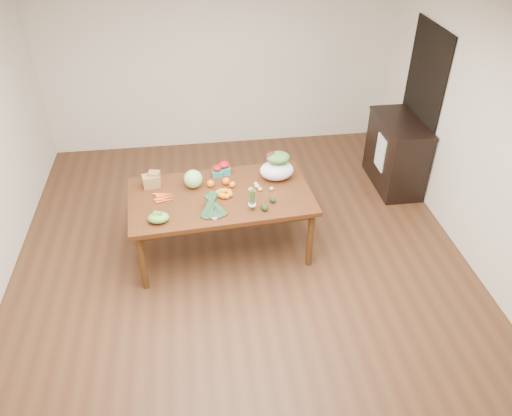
{
  "coord_description": "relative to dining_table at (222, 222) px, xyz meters",
  "views": [
    {
      "loc": [
        -0.41,
        -3.99,
        3.74
      ],
      "look_at": [
        0.14,
        0.0,
        0.84
      ],
      "focal_mm": 35.0,
      "sensor_mm": 36.0,
      "label": 1
    }
  ],
  "objects": [
    {
      "name": "potato_b",
      "position": [
        0.43,
        0.01,
        0.4
      ],
      "size": [
        0.05,
        0.05,
        0.04
      ],
      "primitive_type": "ellipsoid",
      "color": "tan",
      "rests_on": "dining_table"
    },
    {
      "name": "orange_b",
      "position": [
        0.08,
        0.19,
        0.42
      ],
      "size": [
        0.08,
        0.08,
        0.08
      ],
      "primitive_type": "sphere",
      "color": "orange",
      "rests_on": "dining_table"
    },
    {
      "name": "potato_e",
      "position": [
        0.55,
        0.0,
        0.4
      ],
      "size": [
        0.05,
        0.05,
        0.04
      ],
      "primitive_type": "ellipsoid",
      "color": "#D1C578",
      "rests_on": "dining_table"
    },
    {
      "name": "orange_c",
      "position": [
        0.14,
        0.12,
        0.41
      ],
      "size": [
        0.07,
        0.07,
        0.07
      ],
      "primitive_type": "sphere",
      "color": "orange",
      "rests_on": "dining_table"
    },
    {
      "name": "strawberry_basket_a",
      "position": [
        -0.0,
        0.38,
        0.43
      ],
      "size": [
        0.12,
        0.12,
        0.1
      ],
      "primitive_type": null,
      "rotation": [
        0.0,
        0.0,
        0.07
      ],
      "color": "red",
      "rests_on": "dining_table"
    },
    {
      "name": "kale_bunch",
      "position": [
        -0.1,
        -0.34,
        0.45
      ],
      "size": [
        0.35,
        0.42,
        0.16
      ],
      "primitive_type": null,
      "rotation": [
        0.0,
        0.0,
        0.07
      ],
      "color": "black",
      "rests_on": "dining_table"
    },
    {
      "name": "potato_d",
      "position": [
        0.4,
        0.12,
        0.4
      ],
      "size": [
        0.05,
        0.04,
        0.04
      ],
      "primitive_type": "ellipsoid",
      "color": "#D5BF7B",
      "rests_on": "dining_table"
    },
    {
      "name": "avocado_b",
      "position": [
        0.53,
        -0.21,
        0.4
      ],
      "size": [
        0.08,
        0.1,
        0.06
      ],
      "primitive_type": "ellipsoid",
      "rotation": [
        0.0,
        0.0,
        0.3
      ],
      "color": "black",
      "rests_on": "dining_table"
    },
    {
      "name": "avocado_a",
      "position": [
        0.42,
        -0.34,
        0.41
      ],
      "size": [
        0.09,
        0.11,
        0.07
      ],
      "primitive_type": "ellipsoid",
      "rotation": [
        0.0,
        0.0,
        0.3
      ],
      "color": "black",
      "rests_on": "dining_table"
    },
    {
      "name": "dish_towel",
      "position": [
        2.15,
        0.97,
        0.18
      ],
      "size": [
        0.02,
        0.28,
        0.45
      ],
      "primitive_type": "cube",
      "color": "white",
      "rests_on": "cabinet"
    },
    {
      "name": "floor",
      "position": [
        0.19,
        -0.43,
        -0.38
      ],
      "size": [
        6.0,
        6.0,
        0.0
      ],
      "primitive_type": "plane",
      "color": "#4F301B",
      "rests_on": "ground"
    },
    {
      "name": "room_walls",
      "position": [
        0.19,
        -0.43,
        0.97
      ],
      "size": [
        5.02,
        6.02,
        2.7
      ],
      "color": "white",
      "rests_on": "floor"
    },
    {
      "name": "orange_a",
      "position": [
        -0.09,
        0.16,
        0.42
      ],
      "size": [
        0.08,
        0.08,
        0.08
      ],
      "primitive_type": "sphere",
      "color": "orange",
      "rests_on": "dining_table"
    },
    {
      "name": "paper_bag",
      "position": [
        -0.73,
        0.26,
        0.46
      ],
      "size": [
        0.25,
        0.21,
        0.17
      ],
      "primitive_type": null,
      "rotation": [
        0.0,
        0.0,
        0.07
      ],
      "color": "#996A44",
      "rests_on": "dining_table"
    },
    {
      "name": "cabinet",
      "position": [
        2.41,
        1.06,
        0.1
      ],
      "size": [
        0.52,
        1.02,
        0.94
      ],
      "primitive_type": "cube",
      "color": "black",
      "rests_on": "floor"
    },
    {
      "name": "ceiling",
      "position": [
        0.19,
        -0.43,
        2.33
      ],
      "size": [
        5.0,
        6.0,
        0.02
      ],
      "primitive_type": "cube",
      "color": "white",
      "rests_on": "room_walls"
    },
    {
      "name": "mandarin_cluster",
      "position": [
        0.03,
        -0.04,
        0.42
      ],
      "size": [
        0.19,
        0.19,
        0.1
      ],
      "primitive_type": null,
      "rotation": [
        0.0,
        0.0,
        0.07
      ],
      "color": "orange",
      "rests_on": "dining_table"
    },
    {
      "name": "potato_a",
      "position": [
        0.33,
        0.02,
        0.4
      ],
      "size": [
        0.05,
        0.05,
        0.05
      ],
      "primitive_type": "ellipsoid",
      "color": "tan",
      "rests_on": "dining_table"
    },
    {
      "name": "snap_pea_bag",
      "position": [
        -0.64,
        -0.39,
        0.42
      ],
      "size": [
        0.21,
        0.16,
        0.1
      ],
      "primitive_type": "ellipsoid",
      "color": "#67A237",
      "rests_on": "dining_table"
    },
    {
      "name": "cabbage",
      "position": [
        -0.27,
        0.19,
        0.48
      ],
      "size": [
        0.2,
        0.2,
        0.2
      ],
      "primitive_type": "sphere",
      "color": "#B2DB7E",
      "rests_on": "dining_table"
    },
    {
      "name": "doorway_dark",
      "position": [
        2.67,
        1.17,
        0.68
      ],
      "size": [
        0.02,
        1.0,
        2.1
      ],
      "primitive_type": "cube",
      "color": "black",
      "rests_on": "floor"
    },
    {
      "name": "potato_c",
      "position": [
        0.41,
        0.07,
        0.4
      ],
      "size": [
        0.06,
        0.05,
        0.05
      ],
      "primitive_type": "ellipsoid",
      "color": "tan",
      "rests_on": "dining_table"
    },
    {
      "name": "salad_bag",
      "position": [
        0.65,
        0.23,
        0.52
      ],
      "size": [
        0.4,
        0.31,
        0.29
      ],
      "primitive_type": null,
      "rotation": [
        0.0,
        0.0,
        0.07
      ],
      "color": "white",
      "rests_on": "dining_table"
    },
    {
      "name": "dining_table",
      "position": [
        0.0,
        0.0,
        0.0
      ],
      "size": [
        2.01,
        1.21,
        0.75
      ],
      "primitive_type": "cube",
      "rotation": [
        0.0,
        0.0,
        0.07
      ],
      "color": "#4E2512",
      "rests_on": "floor"
    },
    {
      "name": "carrots",
      "position": [
        -0.59,
        0.01,
        0.39
      ],
      "size": [
        0.23,
        0.2,
        0.03
      ],
      "primitive_type": null,
      "rotation": [
        0.0,
        0.0,
        0.07
      ],
      "color": "orange",
      "rests_on": "dining_table"
    },
    {
      "name": "strawberry_basket_b",
      "position": [
        0.08,
        0.43,
        0.43
      ],
      "size": [
        0.13,
        0.13,
        0.12
      ],
      "primitive_type": null,
      "rotation": [
        0.0,
        0.0,
        0.07
      ],
      "color": "red",
      "rests_on": "dining_table"
    },
    {
      "name": "asparagus_bundle",
      "position": [
        0.3,
        -0.32,
        0.5
      ],
      "size": [
        0.09,
        0.12,
        0.26
      ],
      "primitive_type": null,
      "rotation": [
        0.15,
        0.0,
        0.07
      ],
      "color": "#4F7A38",
      "rests_on": "dining_table"
    }
  ]
}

